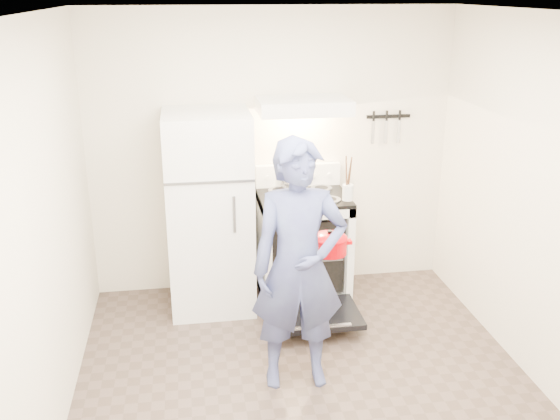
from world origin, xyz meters
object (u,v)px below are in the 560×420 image
object	(u,v)px
dutch_oven	(329,245)
refrigerator	(210,212)
person	(299,267)
stove_body	(303,248)
tea_kettle	(290,174)

from	to	relation	value
dutch_oven	refrigerator	bearing A→B (deg)	129.96
refrigerator	person	bearing A→B (deg)	-66.72
stove_body	person	world-z (taller)	person
refrigerator	dutch_oven	world-z (taller)	refrigerator
person	stove_body	bearing A→B (deg)	79.08
stove_body	tea_kettle	xyz separation A→B (m)	(-0.09, 0.18, 0.63)
refrigerator	stove_body	xyz separation A→B (m)	(0.81, 0.02, -0.39)
tea_kettle	stove_body	bearing A→B (deg)	-64.08
tea_kettle	refrigerator	bearing A→B (deg)	-163.95
person	dutch_oven	bearing A→B (deg)	46.75
refrigerator	stove_body	distance (m)	0.90
refrigerator	person	xyz separation A→B (m)	(0.53, -1.24, 0.03)
refrigerator	stove_body	bearing A→B (deg)	1.77
stove_body	dutch_oven	distance (m)	1.08
refrigerator	tea_kettle	bearing A→B (deg)	16.05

